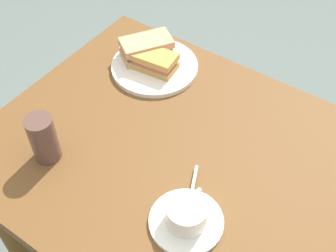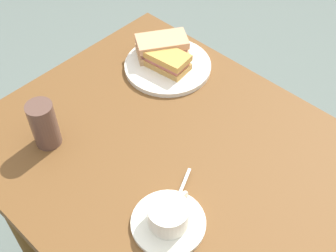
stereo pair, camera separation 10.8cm
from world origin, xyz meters
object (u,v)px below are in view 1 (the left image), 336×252
sandwich_front (155,61)px  coffee_cup (187,213)px  coffee_saucer (186,222)px  spoon (192,189)px  dining_table (202,203)px  sandwich_plate (155,67)px  sandwich_back (147,48)px  drinking_glass (43,139)px

sandwich_front → coffee_cup: bearing=133.7°
coffee_saucer → spoon: 0.08m
dining_table → coffee_saucer: bearing=106.0°
dining_table → sandwich_plate: 0.41m
sandwich_front → spoon: sandwich_front is taller
dining_table → sandwich_back: bearing=-34.5°
sandwich_back → sandwich_plate: bearing=154.0°
coffee_cup → drinking_glass: drinking_glass is taller
drinking_glass → sandwich_front: bearing=-94.8°
dining_table → sandwich_front: size_ratio=8.56×
coffee_saucer → sandwich_front: bearing=-46.4°
dining_table → coffee_saucer: 0.22m
sandwich_front → sandwich_back: bearing=-31.1°
sandwich_back → coffee_cup: bearing=135.4°
coffee_cup → spoon: coffee_cup is taller
dining_table → coffee_saucer: size_ratio=6.80×
sandwich_plate → coffee_cup: coffee_cup is taller
sandwich_plate → spoon: (-0.32, 0.29, 0.01)m
sandwich_back → coffee_cup: sandwich_back is taller
drinking_glass → spoon: bearing=-162.3°
sandwich_plate → sandwich_front: size_ratio=1.96×
sandwich_front → coffee_saucer: (-0.34, 0.36, -0.03)m
coffee_saucer → coffee_cup: coffee_cup is taller
spoon → drinking_glass: drinking_glass is taller
dining_table → coffee_cup: coffee_cup is taller
sandwich_back → spoon: size_ratio=1.73×
coffee_cup → sandwich_plate: bearing=-46.4°
sandwich_front → sandwich_back: (0.05, -0.03, 0.00)m
sandwich_front → drinking_glass: size_ratio=1.02×
sandwich_plate → sandwich_back: sandwich_back is taller
dining_table → drinking_glass: (0.33, 0.18, 0.22)m
coffee_saucer → coffee_cup: bearing=-83.3°
sandwich_plate → spoon: bearing=137.1°
dining_table → spoon: size_ratio=11.47×
coffee_cup → spoon: size_ratio=1.18×
dining_table → sandwich_front: (0.30, -0.21, 0.19)m
dining_table → sandwich_front: 0.41m
drinking_glass → sandwich_plate: bearing=-93.3°
sandwich_plate → spoon: 0.43m
sandwich_plate → drinking_glass: drinking_glass is taller
sandwich_plate → coffee_saucer: 0.50m
dining_table → sandwich_back: (0.35, -0.24, 0.20)m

